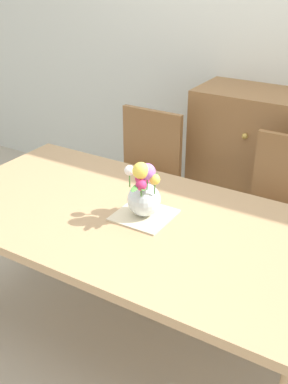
# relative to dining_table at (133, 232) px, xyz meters

# --- Properties ---
(ground_plane) EXTENTS (12.00, 12.00, 0.00)m
(ground_plane) POSITION_rel_dining_table_xyz_m (0.00, 0.00, -0.65)
(ground_plane) COLOR #B7AD99
(back_wall) EXTENTS (7.00, 0.10, 2.80)m
(back_wall) POSITION_rel_dining_table_xyz_m (0.00, 1.60, 0.75)
(back_wall) COLOR silver
(back_wall) RESTS_ON ground_plane
(dining_table) EXTENTS (1.85, 0.96, 0.73)m
(dining_table) POSITION_rel_dining_table_xyz_m (0.00, 0.00, 0.00)
(dining_table) COLOR tan
(dining_table) RESTS_ON ground_plane
(chair_left) EXTENTS (0.42, 0.42, 0.90)m
(chair_left) POSITION_rel_dining_table_xyz_m (-0.45, 0.82, -0.13)
(chair_left) COLOR olive
(chair_left) RESTS_ON ground_plane
(chair_right) EXTENTS (0.42, 0.42, 0.90)m
(chair_right) POSITION_rel_dining_table_xyz_m (0.45, 0.82, -0.13)
(chair_right) COLOR olive
(chair_right) RESTS_ON ground_plane
(placemat) EXTENTS (0.24, 0.24, 0.01)m
(placemat) POSITION_rel_dining_table_xyz_m (0.04, 0.03, 0.08)
(placemat) COLOR beige
(placemat) RESTS_ON dining_table
(flower_vase) EXTENTS (0.17, 0.23, 0.27)m
(flower_vase) POSITION_rel_dining_table_xyz_m (0.04, 0.03, 0.20)
(flower_vase) COLOR silver
(flower_vase) RESTS_ON placemat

